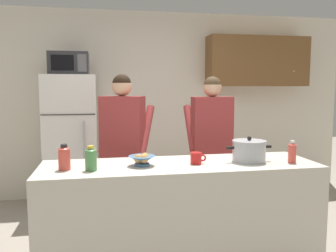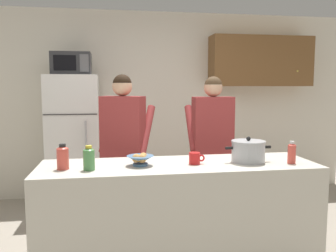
% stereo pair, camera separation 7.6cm
% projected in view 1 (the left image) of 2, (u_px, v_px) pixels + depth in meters
% --- Properties ---
extents(back_wall_unit, '(6.00, 0.48, 2.60)m').
position_uv_depth(back_wall_unit, '(164.00, 97.00, 5.07)').
color(back_wall_unit, silver).
rests_on(back_wall_unit, ground).
extents(kitchen_island, '(2.25, 0.68, 0.92)m').
position_uv_depth(kitchen_island, '(180.00, 218.00, 2.92)').
color(kitchen_island, beige).
rests_on(kitchen_island, ground).
extents(refrigerator, '(0.64, 0.68, 1.70)m').
position_uv_depth(refrigerator, '(72.00, 142.00, 4.50)').
color(refrigerator, white).
rests_on(refrigerator, ground).
extents(microwave, '(0.48, 0.37, 0.28)m').
position_uv_depth(microwave, '(69.00, 64.00, 4.37)').
color(microwave, '#2D2D30').
rests_on(microwave, refrigerator).
extents(person_near_pot, '(0.62, 0.57, 1.67)m').
position_uv_depth(person_near_pot, '(123.00, 137.00, 3.51)').
color(person_near_pot, black).
rests_on(person_near_pot, ground).
extents(person_by_sink, '(0.50, 0.41, 1.66)m').
position_uv_depth(person_by_sink, '(211.00, 135.00, 3.75)').
color(person_by_sink, '#33384C').
rests_on(person_by_sink, ground).
extents(cooking_pot, '(0.39, 0.28, 0.21)m').
position_uv_depth(cooking_pot, '(249.00, 151.00, 2.94)').
color(cooking_pot, '#ADAFB5').
rests_on(cooking_pot, kitchen_island).
extents(coffee_mug, '(0.13, 0.09, 0.10)m').
position_uv_depth(coffee_mug, '(196.00, 158.00, 2.85)').
color(coffee_mug, red).
rests_on(coffee_mug, kitchen_island).
extents(bread_bowl, '(0.22, 0.22, 0.10)m').
position_uv_depth(bread_bowl, '(142.00, 160.00, 2.78)').
color(bread_bowl, '#4C7299').
rests_on(bread_bowl, kitchen_island).
extents(bottle_near_edge, '(0.07, 0.07, 0.18)m').
position_uv_depth(bottle_near_edge, '(292.00, 152.00, 2.89)').
color(bottle_near_edge, '#D84C3F').
rests_on(bottle_near_edge, kitchen_island).
extents(bottle_mid_counter, '(0.09, 0.09, 0.20)m').
position_uv_depth(bottle_mid_counter, '(64.00, 157.00, 2.64)').
color(bottle_mid_counter, '#D84C3F').
rests_on(bottle_mid_counter, kitchen_island).
extents(bottle_far_corner, '(0.09, 0.09, 0.19)m').
position_uv_depth(bottle_far_corner, '(91.00, 158.00, 2.62)').
color(bottle_far_corner, '#4C8C4C').
rests_on(bottle_far_corner, kitchen_island).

